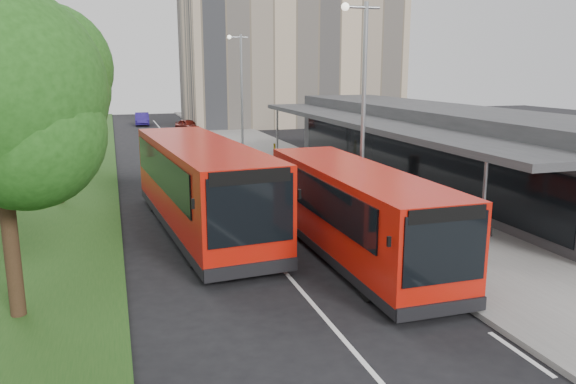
# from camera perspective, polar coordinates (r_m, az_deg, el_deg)

# --- Properties ---
(ground) EXTENTS (120.00, 120.00, 0.00)m
(ground) POSITION_cam_1_polar(r_m,az_deg,el_deg) (18.39, -2.07, -6.14)
(ground) COLOR black
(ground) RESTS_ON ground
(pavement) EXTENTS (5.00, 80.00, 0.15)m
(pavement) POSITION_cam_1_polar(r_m,az_deg,el_deg) (38.75, -1.35, 3.85)
(pavement) COLOR slate
(pavement) RESTS_ON ground
(grass_verge) EXTENTS (5.00, 80.00, 0.10)m
(grass_verge) POSITION_cam_1_polar(r_m,az_deg,el_deg) (37.36, -20.91, 2.67)
(grass_verge) COLOR #1C4014
(grass_verge) RESTS_ON ground
(lane_centre_line) EXTENTS (0.12, 70.00, 0.01)m
(lane_centre_line) POSITION_cam_1_polar(r_m,az_deg,el_deg) (32.68, -9.06, 1.96)
(lane_centre_line) COLOR silver
(lane_centre_line) RESTS_ON ground
(kerb_dashes) EXTENTS (0.12, 56.00, 0.01)m
(kerb_dashes) POSITION_cam_1_polar(r_m,az_deg,el_deg) (37.14, -4.94, 3.32)
(kerb_dashes) COLOR silver
(kerb_dashes) RESTS_ON ground
(office_block) EXTENTS (22.00, 12.00, 18.00)m
(office_block) POSITION_cam_1_polar(r_m,az_deg,el_deg) (61.77, 0.14, 15.35)
(office_block) COLOR tan
(office_block) RESTS_ON ground
(station_building) EXTENTS (7.70, 26.00, 4.00)m
(station_building) POSITION_cam_1_polar(r_m,az_deg,el_deg) (29.48, 14.40, 4.61)
(station_building) COLOR #2C2C2E
(station_building) RESTS_ON ground
(tree_mid) EXTENTS (5.32, 5.32, 8.56)m
(tree_mid) POSITION_cam_1_polar(r_m,az_deg,el_deg) (25.99, -23.20, 10.72)
(tree_mid) COLOR #2F2112
(tree_mid) RESTS_ON ground
(tree_far) EXTENTS (5.15, 5.15, 8.28)m
(tree_far) POSITION_cam_1_polar(r_m,az_deg,el_deg) (37.96, -21.47, 10.82)
(tree_far) COLOR #2F2112
(tree_far) RESTS_ON ground
(lamp_post_near) EXTENTS (1.44, 0.28, 8.00)m
(lamp_post_near) POSITION_cam_1_polar(r_m,az_deg,el_deg) (20.76, 7.48, 9.19)
(lamp_post_near) COLOR gray
(lamp_post_near) RESTS_ON pavement
(lamp_post_far) EXTENTS (1.44, 0.28, 8.00)m
(lamp_post_far) POSITION_cam_1_polar(r_m,az_deg,el_deg) (39.80, -4.86, 10.75)
(lamp_post_far) COLOR gray
(lamp_post_far) RESTS_ON pavement
(bus_main) EXTENTS (2.74, 10.10, 2.85)m
(bus_main) POSITION_cam_1_polar(r_m,az_deg,el_deg) (17.61, 6.76, -2.11)
(bus_main) COLOR #B01109
(bus_main) RESTS_ON ground
(bus_second) EXTENTS (3.89, 11.70, 3.26)m
(bus_second) POSITION_cam_1_polar(r_m,az_deg,el_deg) (20.60, -8.85, 0.56)
(bus_second) COLOR #B01109
(bus_second) RESTS_ON ground
(litter_bin) EXTENTS (0.62, 0.62, 1.03)m
(litter_bin) POSITION_cam_1_polar(r_m,az_deg,el_deg) (29.50, 3.16, 2.28)
(litter_bin) COLOR #311B14
(litter_bin) RESTS_ON pavement
(bollard) EXTENTS (0.17, 0.17, 0.88)m
(bollard) POSITION_cam_1_polar(r_m,az_deg,el_deg) (37.12, -1.38, 4.27)
(bollard) COLOR #DFB10B
(bollard) RESTS_ON pavement
(car_near) EXTENTS (2.49, 3.59, 1.13)m
(car_near) POSITION_cam_1_polar(r_m,az_deg,el_deg) (54.85, -10.10, 6.71)
(car_near) COLOR #58120C
(car_near) RESTS_ON ground
(car_far) EXTENTS (1.57, 4.07, 1.32)m
(car_far) POSITION_cam_1_polar(r_m,az_deg,el_deg) (61.72, -14.60, 7.20)
(car_far) COLOR navy
(car_far) RESTS_ON ground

